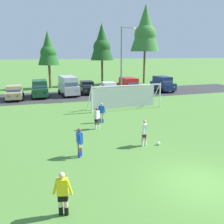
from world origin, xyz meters
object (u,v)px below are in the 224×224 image
Objects in this scene: soccer_ball at (158,143)px; parked_car_slot_left at (40,88)px; player_midfield_center at (97,118)px; parked_car_slot_far_left at (14,92)px; player_defender_far at (101,113)px; parked_car_slot_right at (129,85)px; parked_car_slot_far_right at (163,84)px; player_striker_near at (80,142)px; player_winger_left at (144,133)px; street_lamp at (123,63)px; referee at (63,194)px; parked_car_slot_center_left at (68,85)px; parked_car_slot_center_right at (109,89)px; soccer_goal at (125,96)px; parked_car_slot_center at (87,87)px.

parked_car_slot_left is (-6.05, 20.03, 1.00)m from soccer_ball.
player_midfield_center is 16.02m from parked_car_slot_far_left.
player_midfield_center is 0.35× the size of parked_car_slot_left.
player_midfield_center is 1.00× the size of player_defender_far.
parked_car_slot_far_right is at bearing 2.65° from parked_car_slot_right.
player_defender_far is at bearing 107.69° from soccer_ball.
player_striker_near is 19.74m from parked_car_slot_far_left.
player_defender_far is 5.91m from player_winger_left.
street_lamp is (-2.60, -4.21, 3.28)m from parked_car_slot_right.
soccer_ball is 22.58m from parked_car_slot_far_right.
player_winger_left is at bearing -66.73° from player_midfield_center.
parked_car_slot_right is 5.93m from street_lamp.
player_defender_far is 0.35× the size of parked_car_slot_right.
player_defender_far reaches higher than soccer_ball.
referee is at bearing -83.95° from parked_car_slot_far_left.
referee is 1.00× the size of player_winger_left.
parked_car_slot_left is at bearing 151.67° from street_lamp.
parked_car_slot_far_left is 20.55m from parked_car_slot_far_right.
parked_car_slot_far_right is at bearing -3.19° from parked_car_slot_center_left.
player_winger_left is 20.65m from parked_car_slot_far_left.
referee is 1.00× the size of player_striker_near.
parked_car_slot_center_right is (7.77, 18.76, 0.05)m from player_striker_near.
soccer_goal reaches higher than player_defender_far.
soccer_goal is at bearing 57.20° from player_striker_near.
parked_car_slot_center is (6.83, 25.77, 0.05)m from referee.
parked_car_slot_left is (-1.09, 20.19, 0.29)m from player_striker_near.
parked_car_slot_center reaches higher than player_defender_far.
street_lamp reaches higher than player_midfield_center.
parked_car_slot_center_right is at bearing 67.50° from player_striker_near.
referee is 1.00× the size of player_defender_far.
soccer_goal is at bearing -81.84° from parked_car_slot_center.
player_defender_far is at bearing 99.93° from player_winger_left.
parked_car_slot_center_right is (1.00, 8.26, -0.42)m from soccer_goal.
player_winger_left is 20.50m from parked_car_slot_left.
soccer_ball is at bearing -11.81° from player_winger_left.
player_midfield_center is (2.24, 4.60, 0.00)m from player_striker_near.
player_winger_left is 0.35× the size of parked_car_slot_left.
parked_car_slot_center_left is at bearing 137.49° from street_lamp.
soccer_ball is 1.16m from player_winger_left.
street_lamp is at bearing -42.51° from parked_car_slot_center_left.
soccer_goal is 12.47m from parked_car_slot_left.
parked_car_slot_center is (5.27, 20.99, 0.05)m from player_striker_near.
parked_car_slot_far_left is (-10.88, 8.80, -0.42)m from soccer_goal.
parked_car_slot_far_left is 0.91× the size of parked_car_slot_left.
soccer_goal is 5.73m from player_defender_far.
soccer_goal is 1.76× the size of parked_car_slot_far_left.
parked_car_slot_far_left is 0.86× the size of parked_car_slot_center_left.
soccer_goal is 14.00m from parked_car_slot_far_left.
parked_car_slot_left is 8.98m from parked_car_slot_center_right.
referee is 30.28m from parked_car_slot_far_right.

